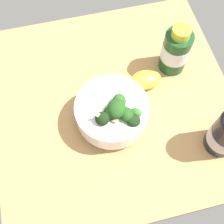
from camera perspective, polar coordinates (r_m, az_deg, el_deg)
ground_plane at (r=75.03cm, az=0.46°, el=1.60°), size 60.11×60.11×3.44cm
bowl_of_broccoli at (r=66.97cm, az=0.16°, el=0.07°), size 17.18×17.18×10.71cm
lemon_wedge at (r=74.82cm, az=6.65°, el=6.34°), size 5.60×8.15×3.98cm
bottle_tall at (r=75.67cm, az=12.42°, el=11.75°), size 7.07×7.07×14.21cm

